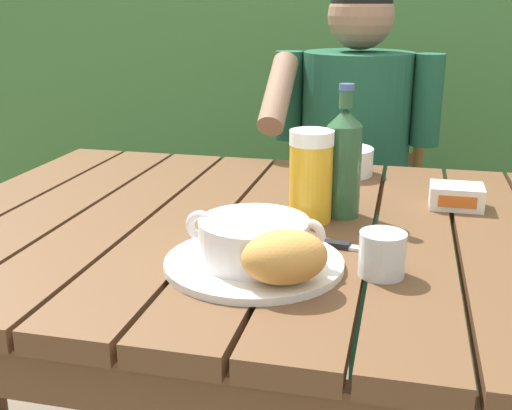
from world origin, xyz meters
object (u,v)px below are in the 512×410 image
(butter_tub, at_px, (456,196))
(serving_plate, at_px, (254,263))
(chair_near_diner, at_px, (355,213))
(soup_bowl, at_px, (254,239))
(table_knife, at_px, (348,247))
(person_eating, at_px, (352,156))
(beer_bottle, at_px, (344,161))
(diner_bowl, at_px, (342,161))
(bread_roll, at_px, (284,257))
(beer_glass, at_px, (311,176))
(water_glass_small, at_px, (382,254))

(butter_tub, bearing_deg, serving_plate, -129.96)
(chair_near_diner, distance_m, serving_plate, 1.19)
(soup_bowl, height_order, table_knife, soup_bowl)
(butter_tub, bearing_deg, person_eating, 114.87)
(soup_bowl, bearing_deg, person_eating, 85.77)
(serving_plate, xyz_separation_m, table_knife, (0.14, 0.11, -0.00))
(table_knife, bearing_deg, butter_tub, 55.92)
(person_eating, distance_m, serving_plate, 0.96)
(soup_bowl, height_order, butter_tub, soup_bowl)
(beer_bottle, bearing_deg, butter_tub, 25.32)
(person_eating, xyz_separation_m, diner_bowl, (0.00, -0.34, 0.07))
(bread_roll, height_order, beer_glass, beer_glass)
(table_knife, bearing_deg, beer_bottle, 99.74)
(beer_glass, height_order, water_glass_small, beer_glass)
(soup_bowl, height_order, bread_roll, bread_roll)
(person_eating, distance_m, beer_glass, 0.72)
(beer_bottle, bearing_deg, soup_bowl, -110.51)
(beer_bottle, bearing_deg, water_glass_small, -71.85)
(soup_bowl, relative_size, water_glass_small, 3.12)
(beer_glass, relative_size, table_knife, 1.24)
(serving_plate, relative_size, bread_roll, 1.83)
(chair_near_diner, relative_size, diner_bowl, 6.52)
(water_glass_small, bearing_deg, bread_roll, -147.54)
(person_eating, relative_size, water_glass_small, 17.06)
(person_eating, relative_size, beer_glass, 7.01)
(beer_bottle, bearing_deg, diner_bowl, 96.18)
(diner_bowl, bearing_deg, butter_tub, -39.91)
(diner_bowl, bearing_deg, person_eating, 90.48)
(chair_near_diner, bearing_deg, beer_bottle, -87.72)
(serving_plate, relative_size, beer_glass, 1.63)
(chair_near_diner, xyz_separation_m, beer_glass, (-0.02, -0.91, 0.37))
(person_eating, height_order, table_knife, person_eating)
(chair_near_diner, distance_m, soup_bowl, 1.20)
(bread_roll, relative_size, beer_glass, 0.89)
(serving_plate, bearing_deg, soup_bowl, -90.00)
(chair_near_diner, xyz_separation_m, table_knife, (0.07, -1.04, 0.28))
(serving_plate, bearing_deg, chair_near_diner, 86.37)
(chair_near_diner, height_order, bread_roll, chair_near_diner)
(serving_plate, relative_size, water_glass_small, 3.96)
(butter_tub, relative_size, diner_bowl, 0.70)
(serving_plate, xyz_separation_m, beer_bottle, (0.11, 0.29, 0.10))
(person_eating, bearing_deg, soup_bowl, -94.23)
(bread_roll, bearing_deg, water_glass_small, 32.46)
(person_eating, relative_size, table_knife, 8.67)
(water_glass_small, bearing_deg, diner_bowl, 101.86)
(chair_near_diner, height_order, soup_bowl, chair_near_diner)
(butter_tub, bearing_deg, soup_bowl, -129.96)
(beer_bottle, relative_size, diner_bowl, 1.70)
(water_glass_small, bearing_deg, chair_near_diner, 96.24)
(chair_near_diner, distance_m, beer_bottle, 0.95)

